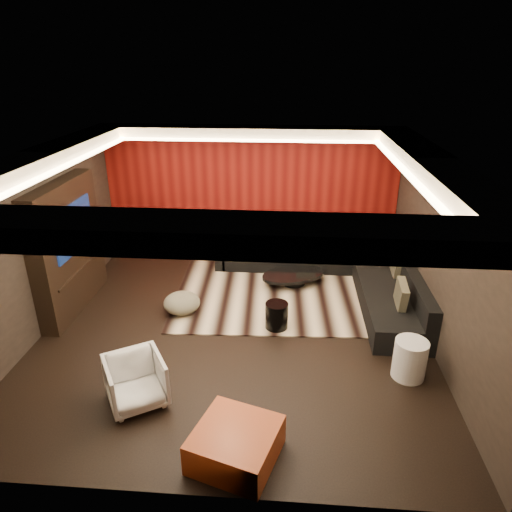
# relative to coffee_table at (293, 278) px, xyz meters

# --- Properties ---
(floor) EXTENTS (6.00, 6.00, 0.02)m
(floor) POSITION_rel_coffee_table_xyz_m (-0.93, -1.71, -0.13)
(floor) COLOR black
(floor) RESTS_ON ground
(ceiling) EXTENTS (6.00, 6.00, 0.02)m
(ceiling) POSITION_rel_coffee_table_xyz_m (-0.93, -1.71, 2.69)
(ceiling) COLOR silver
(ceiling) RESTS_ON ground
(wall_back) EXTENTS (6.00, 0.02, 2.80)m
(wall_back) POSITION_rel_coffee_table_xyz_m (-0.93, 1.30, 1.28)
(wall_back) COLOR black
(wall_back) RESTS_ON ground
(wall_left) EXTENTS (0.02, 6.00, 2.80)m
(wall_left) POSITION_rel_coffee_table_xyz_m (-3.94, -1.71, 1.28)
(wall_left) COLOR black
(wall_left) RESTS_ON ground
(wall_right) EXTENTS (0.02, 6.00, 2.80)m
(wall_right) POSITION_rel_coffee_table_xyz_m (2.08, -1.71, 1.28)
(wall_right) COLOR black
(wall_right) RESTS_ON ground
(red_feature_wall) EXTENTS (5.98, 0.05, 2.78)m
(red_feature_wall) POSITION_rel_coffee_table_xyz_m (-0.93, 1.26, 1.28)
(red_feature_wall) COLOR #6B0C0A
(red_feature_wall) RESTS_ON ground
(soffit_back) EXTENTS (6.00, 0.60, 0.22)m
(soffit_back) POSITION_rel_coffee_table_xyz_m (-0.93, 0.99, 2.57)
(soffit_back) COLOR silver
(soffit_back) RESTS_ON ground
(soffit_front) EXTENTS (6.00, 0.60, 0.22)m
(soffit_front) POSITION_rel_coffee_table_xyz_m (-0.93, -4.41, 2.57)
(soffit_front) COLOR silver
(soffit_front) RESTS_ON ground
(soffit_left) EXTENTS (0.60, 4.80, 0.22)m
(soffit_left) POSITION_rel_coffee_table_xyz_m (-3.63, -1.71, 2.57)
(soffit_left) COLOR silver
(soffit_left) RESTS_ON ground
(soffit_right) EXTENTS (0.60, 4.80, 0.22)m
(soffit_right) POSITION_rel_coffee_table_xyz_m (1.77, -1.71, 2.57)
(soffit_right) COLOR silver
(soffit_right) RESTS_ON ground
(cove_back) EXTENTS (4.80, 0.08, 0.04)m
(cove_back) POSITION_rel_coffee_table_xyz_m (-0.93, 0.65, 2.48)
(cove_back) COLOR #FFD899
(cove_back) RESTS_ON ground
(cove_front) EXTENTS (4.80, 0.08, 0.04)m
(cove_front) POSITION_rel_coffee_table_xyz_m (-0.93, -4.07, 2.48)
(cove_front) COLOR #FFD899
(cove_front) RESTS_ON ground
(cove_left) EXTENTS (0.08, 4.80, 0.04)m
(cove_left) POSITION_rel_coffee_table_xyz_m (-3.29, -1.71, 2.48)
(cove_left) COLOR #FFD899
(cove_left) RESTS_ON ground
(cove_right) EXTENTS (0.08, 4.80, 0.04)m
(cove_right) POSITION_rel_coffee_table_xyz_m (1.43, -1.71, 2.48)
(cove_right) COLOR #FFD899
(cove_right) RESTS_ON ground
(tv_surround) EXTENTS (0.30, 2.00, 2.20)m
(tv_surround) POSITION_rel_coffee_table_xyz_m (-3.78, -1.11, 0.98)
(tv_surround) COLOR black
(tv_surround) RESTS_ON ground
(tv_screen) EXTENTS (0.04, 1.30, 0.80)m
(tv_screen) POSITION_rel_coffee_table_xyz_m (-3.62, -1.11, 1.33)
(tv_screen) COLOR black
(tv_screen) RESTS_ON ground
(tv_shelf) EXTENTS (0.04, 1.60, 0.04)m
(tv_shelf) POSITION_rel_coffee_table_xyz_m (-3.62, -1.11, 0.58)
(tv_shelf) COLOR black
(tv_shelf) RESTS_ON ground
(rug) EXTENTS (4.12, 3.16, 0.02)m
(rug) POSITION_rel_coffee_table_xyz_m (-0.14, -0.33, -0.11)
(rug) COLOR beige
(rug) RESTS_ON floor
(coffee_table) EXTENTS (1.64, 1.64, 0.21)m
(coffee_table) POSITION_rel_coffee_table_xyz_m (0.00, 0.00, 0.00)
(coffee_table) COLOR black
(coffee_table) RESTS_ON rug
(drum_stool) EXTENTS (0.46, 0.46, 0.43)m
(drum_stool) POSITION_rel_coffee_table_xyz_m (-0.27, -1.58, 0.11)
(drum_stool) COLOR black
(drum_stool) RESTS_ON rug
(striped_pouf) EXTENTS (0.70, 0.70, 0.34)m
(striped_pouf) POSITION_rel_coffee_table_xyz_m (-1.89, -1.23, 0.07)
(striped_pouf) COLOR beige
(striped_pouf) RESTS_ON rug
(white_side_table) EXTENTS (0.58, 0.58, 0.56)m
(white_side_table) POSITION_rel_coffee_table_xyz_m (1.57, -2.65, 0.15)
(white_side_table) COLOR white
(white_side_table) RESTS_ON floor
(orange_ottoman) EXTENTS (1.07, 1.07, 0.38)m
(orange_ottoman) POSITION_rel_coffee_table_xyz_m (-0.61, -4.21, 0.06)
(orange_ottoman) COLOR #AF3D16
(orange_ottoman) RESTS_ON floor
(armchair) EXTENTS (0.94, 0.95, 0.64)m
(armchair) POSITION_rel_coffee_table_xyz_m (-1.95, -3.43, 0.19)
(armchair) COLOR silver
(armchair) RESTS_ON floor
(sectional_sofa) EXTENTS (3.65, 3.50, 0.75)m
(sectional_sofa) POSITION_rel_coffee_table_xyz_m (0.80, 0.15, 0.14)
(sectional_sofa) COLOR black
(sectional_sofa) RESTS_ON floor
(throw_pillows) EXTENTS (3.06, 2.84, 0.50)m
(throw_pillows) POSITION_rel_coffee_table_xyz_m (0.85, 0.18, 0.50)
(throw_pillows) COLOR tan
(throw_pillows) RESTS_ON sectional_sofa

